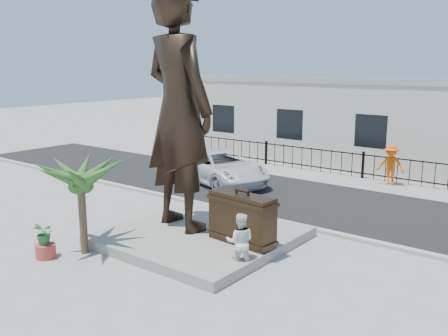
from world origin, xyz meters
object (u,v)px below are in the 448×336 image
object	(u,v)px
tourist	(240,242)
suitcase	(242,219)
statue	(179,109)
car_white	(220,167)

from	to	relation	value
tourist	suitcase	bearing A→B (deg)	-90.24
statue	car_white	bearing A→B (deg)	-51.87
suitcase	car_white	world-z (taller)	suitcase
statue	car_white	world-z (taller)	statue
statue	car_white	distance (m)	7.85
statue	tourist	world-z (taller)	statue
statue	suitcase	size ratio (longest dim) A/B	3.62
suitcase	car_white	bearing A→B (deg)	138.12
tourist	car_white	size ratio (longest dim) A/B	0.29
tourist	car_white	distance (m)	9.82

